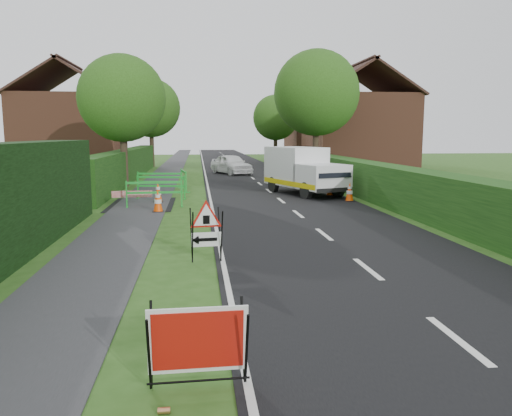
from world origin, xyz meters
TOP-DOWN VIEW (x-y plane):
  - ground at (0.00, 0.00)m, footprint 120.00×120.00m
  - road_surface at (2.50, 35.00)m, footprint 6.00×90.00m
  - footpath at (-3.00, 35.00)m, footprint 2.00×90.00m
  - hedge_west_far at (-5.00, 22.00)m, footprint 1.00×24.00m
  - hedge_east at (6.50, 16.00)m, footprint 1.20×50.00m
  - house_west at (-10.00, 30.00)m, footprint 7.50×7.40m
  - house_east_a at (11.00, 28.00)m, footprint 7.50×7.40m
  - house_east_b at (12.00, 42.00)m, footprint 7.50×7.40m
  - tree_nw at (-4.60, 18.00)m, footprint 4.40×4.40m
  - tree_ne at (6.40, 22.00)m, footprint 5.20×5.20m
  - tree_fw at (-4.60, 34.00)m, footprint 4.80×4.80m
  - tree_fe at (6.40, 38.00)m, footprint 4.20×4.20m
  - red_rect_sign at (-0.87, -3.32)m, footprint 1.07×0.65m
  - triangle_sign at (-0.72, 1.92)m, footprint 0.84×0.84m
  - works_van at (3.86, 13.70)m, footprint 3.22×4.93m
  - traffic_cone_0 at (5.22, 11.02)m, footprint 0.38×0.38m
  - traffic_cone_1 at (4.94, 12.95)m, footprint 0.38×0.38m
  - traffic_cone_2 at (5.11, 16.40)m, footprint 0.38×0.38m
  - traffic_cone_3 at (-2.24, 9.09)m, footprint 0.38×0.38m
  - traffic_cone_4 at (-2.43, 11.66)m, footprint 0.38×0.38m
  - ped_barrier_0 at (-2.46, 10.30)m, footprint 2.08×0.48m
  - ped_barrier_1 at (-2.39, 12.69)m, footprint 2.09×0.76m
  - ped_barrier_2 at (-2.57, 14.59)m, footprint 2.09×0.64m
  - ped_barrier_3 at (-1.54, 15.85)m, footprint 0.63×2.09m
  - redwhite_plank at (-3.33, 10.77)m, footprint 1.50×0.08m
  - litter_can at (-1.21, -3.80)m, footprint 0.12×0.07m
  - hatchback_car at (1.43, 25.62)m, footprint 3.00×4.30m

SIDE VIEW (x-z plane):
  - ground at x=0.00m, z-range 0.00..0.00m
  - hedge_west_far at x=-5.00m, z-range -0.90..0.90m
  - hedge_east at x=6.50m, z-range -0.75..0.75m
  - redwhite_plank at x=-3.33m, z-range -0.12..0.12m
  - litter_can at x=-1.21m, z-range -0.03..0.03m
  - road_surface at x=2.50m, z-range -0.01..0.01m
  - footpath at x=-3.00m, z-range -0.01..0.02m
  - traffic_cone_0 at x=5.22m, z-range 0.00..0.79m
  - traffic_cone_1 at x=4.94m, z-range 0.00..0.79m
  - traffic_cone_2 at x=5.11m, z-range 0.00..0.79m
  - traffic_cone_3 at x=-2.24m, z-range 0.00..0.79m
  - traffic_cone_4 at x=-2.43m, z-range 0.00..0.79m
  - red_rect_sign at x=-0.87m, z-range 0.07..0.95m
  - ped_barrier_0 at x=-2.46m, z-range 0.13..1.13m
  - ped_barrier_1 at x=-2.39m, z-range 0.13..1.13m
  - ped_barrier_2 at x=-2.57m, z-range 0.13..1.13m
  - ped_barrier_3 at x=-1.54m, z-range 0.13..1.13m
  - hatchback_car at x=1.43m, z-range 0.00..1.36m
  - triangle_sign at x=-0.72m, z-range 0.22..1.34m
  - works_van at x=3.86m, z-range 0.06..2.17m
  - house_west at x=-10.00m, z-range -1.04..6.84m
  - house_east_a at x=11.00m, z-range -1.04..6.84m
  - house_east_b at x=12.00m, z-range -1.04..6.84m
  - tree_fe at x=6.40m, z-range 1.05..7.39m
  - tree_nw at x=-4.60m, z-range 1.13..7.83m
  - tree_fw at x=-4.60m, z-range 1.21..8.45m
  - tree_ne at x=6.40m, z-range 1.28..9.07m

